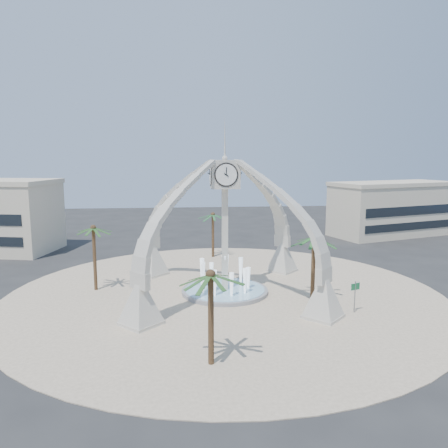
{
  "coord_description": "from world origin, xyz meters",
  "views": [
    {
      "loc": [
        -3.89,
        -38.96,
        12.63
      ],
      "look_at": [
        0.12,
        2.0,
        6.23
      ],
      "focal_mm": 35.0,
      "sensor_mm": 36.0,
      "label": 1
    }
  ],
  "objects": [
    {
      "name": "street_sign",
      "position": [
        9.97,
        -6.2,
        1.91
      ],
      "size": [
        0.92,
        0.4,
        2.67
      ],
      "rotation": [
        0.0,
        0.0,
        0.39
      ],
      "color": "slate",
      "rests_on": "ground"
    },
    {
      "name": "plaza",
      "position": [
        0.0,
        0.0,
        0.03
      ],
      "size": [
        40.0,
        40.0,
        0.06
      ],
      "primitive_type": "cylinder",
      "color": "beige",
      "rests_on": "ground"
    },
    {
      "name": "fountain",
      "position": [
        0.0,
        0.0,
        0.29
      ],
      "size": [
        8.0,
        8.0,
        3.62
      ],
      "color": "gray",
      "rests_on": "ground"
    },
    {
      "name": "building_ne",
      "position": [
        30.0,
        28.0,
        4.31
      ],
      "size": [
        21.87,
        14.17,
        8.6
      ],
      "rotation": [
        0.0,
        0.0,
        0.31
      ],
      "color": "beige",
      "rests_on": "ground"
    },
    {
      "name": "palm_east",
      "position": [
        7.64,
        -2.33,
        5.55
      ],
      "size": [
        4.3,
        4.3,
        6.38
      ],
      "rotation": [
        0.0,
        0.0,
        0.09
      ],
      "color": "brown",
      "rests_on": "ground"
    },
    {
      "name": "palm_west",
      "position": [
        -12.13,
        2.15,
        5.93
      ],
      "size": [
        4.52,
        4.52,
        6.69
      ],
      "rotation": [
        0.0,
        0.0,
        -0.41
      ],
      "color": "brown",
      "rests_on": "ground"
    },
    {
      "name": "palm_south",
      "position": [
        -2.23,
        -13.9,
        5.61
      ],
      "size": [
        4.47,
        4.47,
        6.41
      ],
      "rotation": [
        0.0,
        0.0,
        0.19
      ],
      "color": "brown",
      "rests_on": "ground"
    },
    {
      "name": "palm_north",
      "position": [
        -0.02,
        14.83,
        5.37
      ],
      "size": [
        4.05,
        4.05,
        6.1
      ],
      "rotation": [
        0.0,
        0.0,
        -0.21
      ],
      "color": "brown",
      "rests_on": "ground"
    },
    {
      "name": "clock_tower",
      "position": [
        -0.0,
        -0.0,
        6.49
      ],
      "size": [
        17.94,
        17.94,
        16.3
      ],
      "color": "#BCB4A7",
      "rests_on": "ground"
    },
    {
      "name": "ground",
      "position": [
        0.0,
        0.0,
        0.0
      ],
      "size": [
        140.0,
        140.0,
        0.0
      ],
      "primitive_type": "plane",
      "color": "#282828",
      "rests_on": "ground"
    }
  ]
}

